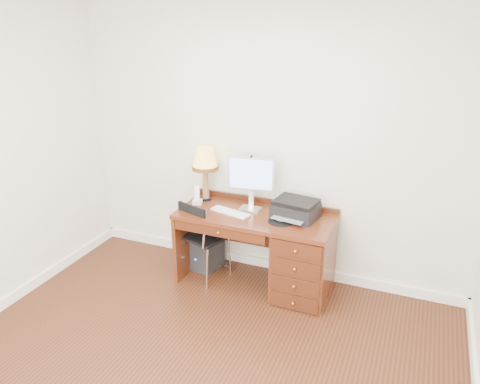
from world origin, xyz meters
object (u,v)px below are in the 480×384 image
at_px(desk, 286,252).
at_px(monitor, 251,177).
at_px(printer, 296,209).
at_px(phone, 197,198).
at_px(leg_lamp, 205,162).
at_px(chair, 203,233).
at_px(equipment_box, 205,251).

height_order(desk, monitor, monitor).
height_order(printer, phone, phone).
bearing_deg(leg_lamp, printer, -5.19).
bearing_deg(leg_lamp, chair, -71.29).
distance_m(desk, printer, 0.43).
height_order(printer, equipment_box, printer).
xyz_separation_m(printer, phone, (-1.01, -0.05, -0.03)).
xyz_separation_m(desk, equipment_box, (-0.93, 0.10, -0.23)).
relative_size(desk, chair, 1.80).
height_order(desk, equipment_box, desk).
xyz_separation_m(printer, chair, (-0.89, -0.18, -0.33)).
bearing_deg(leg_lamp, monitor, -5.34).
bearing_deg(phone, chair, -64.80).
relative_size(monitor, printer, 1.20).
bearing_deg(phone, printer, -14.27).
relative_size(chair, equipment_box, 2.32).
xyz_separation_m(monitor, printer, (0.46, -0.04, -0.24)).
height_order(printer, chair, printer).
height_order(desk, chair, chair).
bearing_deg(equipment_box, leg_lamp, 101.89).
height_order(monitor, leg_lamp, leg_lamp).
relative_size(printer, leg_lamp, 0.79).
bearing_deg(printer, leg_lamp, -176.81).
bearing_deg(phone, monitor, -7.75).
distance_m(monitor, leg_lamp, 0.52).
xyz_separation_m(desk, phone, (-0.96, 0.03, 0.39)).
bearing_deg(chair, printer, 29.46).
xyz_separation_m(monitor, leg_lamp, (-0.52, 0.05, 0.08)).
bearing_deg(monitor, chair, -160.93).
xyz_separation_m(desk, printer, (0.05, 0.08, 0.42)).
bearing_deg(printer, phone, -168.83).
bearing_deg(printer, equipment_box, -172.68).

